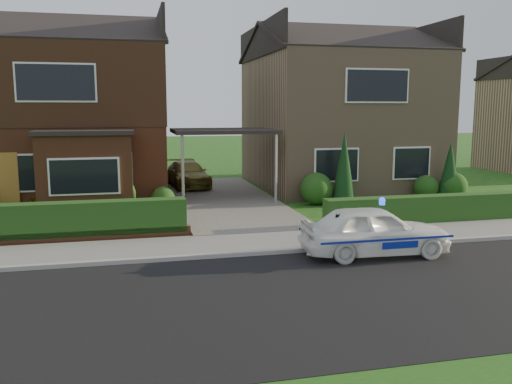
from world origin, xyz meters
name	(u,v)px	position (x,y,z in m)	size (l,w,h in m)	color
ground	(323,295)	(0.00, 0.00, 0.00)	(120.00, 120.00, 0.00)	#184412
road	(323,295)	(0.00, 0.00, 0.00)	(60.00, 6.00, 0.02)	black
kerb	(280,252)	(0.00, 3.05, 0.06)	(60.00, 0.16, 0.12)	#9E9993
sidewalk	(269,242)	(0.00, 4.10, 0.05)	(60.00, 2.00, 0.10)	slate
driveway	(224,199)	(0.00, 11.00, 0.06)	(3.80, 12.00, 0.12)	#666059
house_left	(69,102)	(-5.78, 13.90, 3.81)	(7.50, 9.53, 7.25)	brown
house_right	(337,106)	(5.80, 13.99, 3.66)	(7.50, 8.06, 7.25)	#9C7B5F
carport_link	(223,132)	(0.00, 10.95, 2.66)	(3.80, 3.00, 2.77)	black
dwarf_wall	(43,239)	(-5.80, 5.30, 0.18)	(7.70, 0.25, 0.36)	brown
hedge_left	(44,244)	(-5.80, 5.45, 0.00)	(7.50, 0.55, 0.90)	#123913
hedge_right	(439,224)	(5.80, 5.35, 0.00)	(7.50, 0.55, 0.80)	#123913
shrub_left_mid	(116,195)	(-4.00, 9.30, 0.66)	(1.32, 1.32, 1.32)	#123913
shrub_left_near	(163,198)	(-2.40, 9.60, 0.42)	(0.84, 0.84, 0.84)	#123913
shrub_right_near	(316,189)	(3.20, 9.40, 0.60)	(1.20, 1.20, 1.20)	#123913
shrub_right_mid	(426,187)	(7.80, 9.50, 0.48)	(0.96, 0.96, 0.96)	#123913
shrub_right_far	(453,186)	(8.80, 9.20, 0.54)	(1.08, 1.08, 1.08)	#123913
conifer_a	(344,170)	(4.20, 9.20, 1.30)	(0.90, 0.90, 2.60)	black
conifer_b	(450,172)	(8.60, 9.20, 1.10)	(0.90, 0.90, 2.20)	black
police_car	(374,231)	(2.19, 2.40, 0.61)	(3.30, 3.66, 1.39)	white
driveway_car	(188,174)	(-1.00, 14.50, 0.67)	(1.53, 3.77, 1.09)	brown
potted_plant_a	(77,217)	(-5.10, 7.03, 0.37)	(0.39, 0.27, 0.75)	gray
potted_plant_b	(30,208)	(-6.70, 9.00, 0.38)	(0.41, 0.33, 0.75)	gray
potted_plant_c	(166,212)	(-2.50, 6.98, 0.42)	(0.47, 0.47, 0.84)	gray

